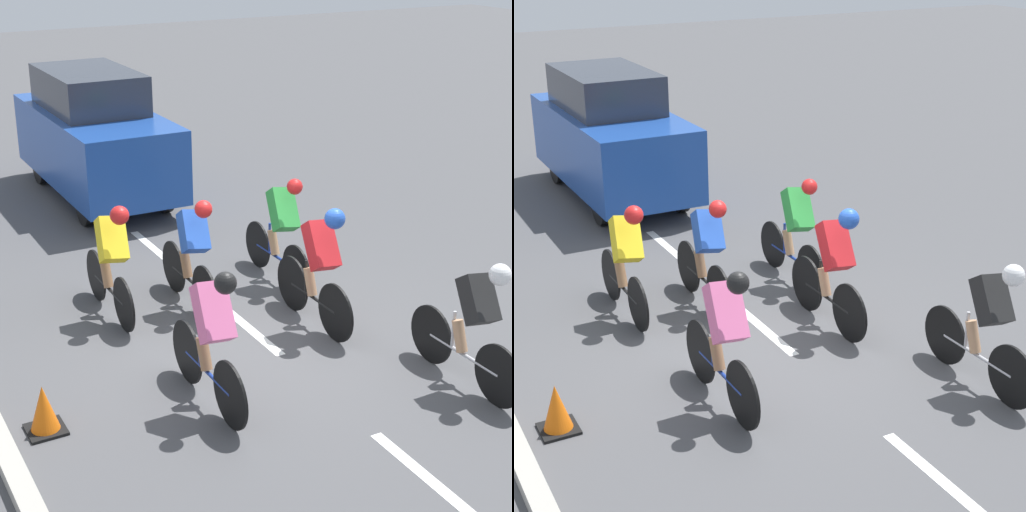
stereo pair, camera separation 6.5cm
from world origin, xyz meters
The scene contains 12 objects.
ground_plane centered at (0.00, 0.00, 0.00)m, with size 60.00×60.00×0.00m, color #4C4C4F.
lane_stripe_near centered at (0.00, 3.00, 0.00)m, with size 0.12×1.40×0.01m, color white.
lane_stripe_mid centered at (0.00, -0.20, 0.00)m, with size 0.12×1.40×0.01m, color white.
lane_stripe_far centered at (0.00, -3.40, 0.00)m, with size 0.12×1.40×0.01m, color white.
cyclist_pink centered at (1.13, 1.09, 0.80)m, with size 0.37×1.69×1.54m.
cyclist_black centered at (-1.41, 2.00, 0.76)m, with size 0.39×1.71×1.45m.
cyclist_red centered at (-0.76, 0.07, 0.83)m, with size 0.38×1.67×1.56m.
cyclist_blue centered at (0.31, -1.17, 0.76)m, with size 0.40×1.64×1.47m.
cyclist_yellow centered at (1.29, -1.36, 0.79)m, with size 0.40×1.68×1.49m.
cyclist_green centered at (-1.06, -1.35, 0.78)m, with size 0.40×1.70×1.49m.
support_car centered at (-0.13, -6.14, 1.09)m, with size 1.70×4.23×2.19m.
traffic_cone centered at (2.75, 0.73, 0.24)m, with size 0.36×0.36×0.49m.
Camera 2 is at (4.26, 7.89, 4.60)m, focal length 60.00 mm.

